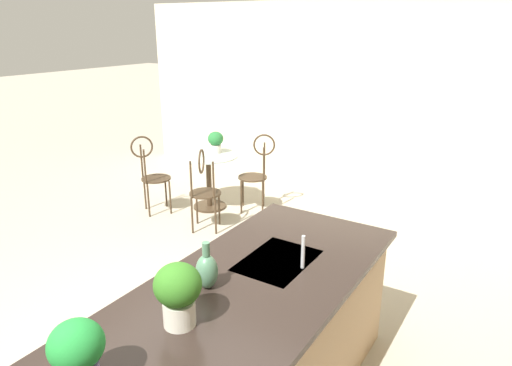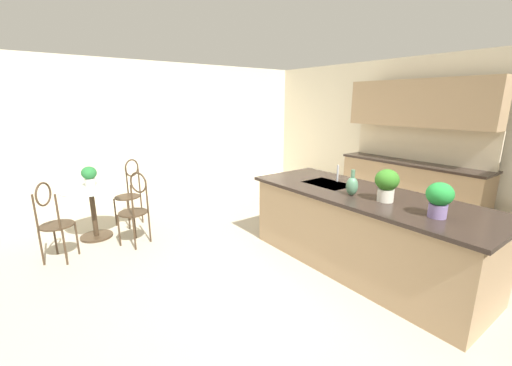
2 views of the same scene
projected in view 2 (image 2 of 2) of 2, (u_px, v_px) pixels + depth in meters
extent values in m
plane|color=#B2A893|center=(290.00, 278.00, 3.61)|extent=(40.00, 40.00, 0.00)
cube|color=beige|center=(453.00, 137.00, 5.40)|extent=(9.00, 0.12, 2.70)
cube|color=beige|center=(151.00, 130.00, 6.58)|extent=(0.12, 7.80, 2.70)
cube|color=tan|center=(362.00, 233.00, 3.76)|extent=(2.70, 0.96, 0.88)
cube|color=#2D231E|center=(365.00, 195.00, 3.65)|extent=(2.80, 1.06, 0.04)
cube|color=#B2B5BA|center=(328.00, 185.00, 4.07)|extent=(0.56, 0.40, 0.03)
cube|color=tan|center=(409.00, 188.00, 5.67)|extent=(2.40, 0.60, 0.88)
cube|color=#2D231E|center=(412.00, 163.00, 5.55)|extent=(2.44, 0.64, 0.04)
cube|color=beige|center=(419.00, 143.00, 5.56)|extent=(2.40, 0.04, 0.60)
cube|color=tan|center=(419.00, 103.00, 5.29)|extent=(2.40, 0.36, 0.76)
cylinder|color=#3D2D1E|center=(97.00, 236.00, 4.70)|extent=(0.44, 0.44, 0.03)
cylinder|color=#3D2D1E|center=(94.00, 213.00, 4.61)|extent=(0.07, 0.07, 0.69)
cylinder|color=#B2C6C1|center=(91.00, 189.00, 4.52)|extent=(0.80, 0.80, 0.01)
cylinder|color=#3D2D1E|center=(119.00, 231.00, 4.37)|extent=(0.03, 0.03, 0.45)
cylinder|color=#3D2D1E|center=(135.00, 224.00, 4.61)|extent=(0.03, 0.03, 0.45)
cylinder|color=#3D2D1E|center=(134.00, 234.00, 4.25)|extent=(0.03, 0.03, 0.45)
cylinder|color=#3D2D1E|center=(150.00, 227.00, 4.50)|extent=(0.03, 0.03, 0.45)
cylinder|color=#3D2D1E|center=(133.00, 213.00, 4.37)|extent=(0.51, 0.51, 0.02)
cylinder|color=#3D2D1E|center=(132.00, 202.00, 4.15)|extent=(0.03, 0.03, 0.45)
cylinder|color=#3D2D1E|center=(147.00, 196.00, 4.37)|extent=(0.03, 0.03, 0.45)
torus|color=#3D2D1E|center=(138.00, 183.00, 4.20)|extent=(0.26, 0.15, 0.28)
cylinder|color=#3D2D1E|center=(129.00, 215.00, 4.97)|extent=(0.03, 0.03, 0.45)
cylinder|color=#3D2D1E|center=(115.00, 212.00, 5.08)|extent=(0.03, 0.03, 0.45)
cylinder|color=#3D2D1E|center=(142.00, 209.00, 5.22)|extent=(0.03, 0.03, 0.45)
cylinder|color=#3D2D1E|center=(129.00, 207.00, 5.33)|extent=(0.03, 0.03, 0.45)
cylinder|color=#3D2D1E|center=(127.00, 197.00, 5.09)|extent=(0.52, 0.52, 0.02)
cylinder|color=#3D2D1E|center=(139.00, 182.00, 5.12)|extent=(0.03, 0.03, 0.45)
cylinder|color=#3D2D1E|center=(127.00, 181.00, 5.22)|extent=(0.03, 0.03, 0.45)
torus|color=#3D2D1E|center=(132.00, 168.00, 5.11)|extent=(0.16, 0.26, 0.28)
cylinder|color=#3D2D1E|center=(55.00, 238.00, 4.13)|extent=(0.03, 0.03, 0.45)
cylinder|color=#3D2D1E|center=(77.00, 238.00, 4.13)|extent=(0.03, 0.03, 0.45)
cylinder|color=#3D2D1E|center=(41.00, 248.00, 3.85)|extent=(0.03, 0.03, 0.45)
cylinder|color=#3D2D1E|center=(65.00, 248.00, 3.86)|extent=(0.03, 0.03, 0.45)
cylinder|color=#3D2D1E|center=(57.00, 225.00, 3.93)|extent=(0.53, 0.53, 0.02)
cylinder|color=#3D2D1E|center=(35.00, 213.00, 3.73)|extent=(0.03, 0.03, 0.45)
cylinder|color=#3D2D1E|center=(58.00, 213.00, 3.74)|extent=(0.03, 0.03, 0.45)
torus|color=#3D2D1E|center=(43.00, 194.00, 3.68)|extent=(0.24, 0.19, 0.28)
cylinder|color=#B2B5BA|center=(338.00, 173.00, 4.15)|extent=(0.02, 0.02, 0.22)
cylinder|color=beige|center=(90.00, 182.00, 4.63)|extent=(0.14, 0.14, 0.11)
ellipsoid|color=#277335|center=(89.00, 173.00, 4.60)|extent=(0.21, 0.21, 0.19)
cylinder|color=beige|center=(385.00, 195.00, 3.34)|extent=(0.16, 0.16, 0.13)
ellipsoid|color=#327020|center=(387.00, 180.00, 3.30)|extent=(0.24, 0.24, 0.22)
cylinder|color=#7A669E|center=(438.00, 211.00, 2.89)|extent=(0.16, 0.16, 0.12)
ellipsoid|color=#238B37|center=(440.00, 194.00, 2.85)|extent=(0.23, 0.23, 0.21)
ellipsoid|color=#4C7A5B|center=(352.00, 186.00, 3.55)|extent=(0.13, 0.13, 0.21)
cylinder|color=#4C7A5B|center=(353.00, 173.00, 3.51)|extent=(0.04, 0.04, 0.08)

